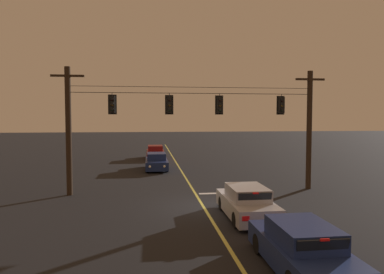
# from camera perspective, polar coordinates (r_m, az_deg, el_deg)

# --- Properties ---
(ground_plane) EXTENTS (180.00, 180.00, 0.00)m
(ground_plane) POSITION_cam_1_polar(r_m,az_deg,el_deg) (17.15, 1.88, -11.41)
(ground_plane) COLOR black
(lane_centre_stripe) EXTENTS (0.14, 60.00, 0.01)m
(lane_centre_stripe) POSITION_cam_1_polar(r_m,az_deg,el_deg) (26.29, -1.37, -6.27)
(lane_centre_stripe) COLOR #D1C64C
(lane_centre_stripe) RESTS_ON ground
(stop_bar_paint) EXTENTS (3.40, 0.36, 0.01)m
(stop_bar_paint) POSITION_cam_1_polar(r_m,az_deg,el_deg) (20.19, 6.01, -9.19)
(stop_bar_paint) COLOR silver
(stop_bar_paint) RESTS_ON ground
(signal_span_assembly) EXTENTS (15.87, 0.32, 7.14)m
(signal_span_assembly) POSITION_cam_1_polar(r_m,az_deg,el_deg) (19.98, 0.36, 1.44)
(signal_span_assembly) COLOR #2D2116
(signal_span_assembly) RESTS_ON ground
(traffic_light_leftmost) EXTENTS (0.48, 0.41, 1.22)m
(traffic_light_leftmost) POSITION_cam_1_polar(r_m,az_deg,el_deg) (19.90, -13.08, 5.29)
(traffic_light_leftmost) COLOR black
(traffic_light_left_inner) EXTENTS (0.48, 0.41, 1.22)m
(traffic_light_left_inner) POSITION_cam_1_polar(r_m,az_deg,el_deg) (19.83, -3.76, 5.38)
(traffic_light_left_inner) COLOR black
(traffic_light_centre) EXTENTS (0.48, 0.41, 1.22)m
(traffic_light_centre) POSITION_cam_1_polar(r_m,az_deg,el_deg) (20.22, 4.60, 5.33)
(traffic_light_centre) COLOR black
(traffic_light_right_inner) EXTENTS (0.48, 0.41, 1.22)m
(traffic_light_right_inner) POSITION_cam_1_polar(r_m,az_deg,el_deg) (21.30, 14.59, 5.13)
(traffic_light_right_inner) COLOR black
(car_waiting_near_lane) EXTENTS (1.80, 4.33, 1.39)m
(car_waiting_near_lane) POSITION_cam_1_polar(r_m,az_deg,el_deg) (15.34, 9.02, -10.71)
(car_waiting_near_lane) COLOR #A5A5AD
(car_waiting_near_lane) RESTS_ON ground
(car_oncoming_lead) EXTENTS (1.80, 4.42, 1.39)m
(car_oncoming_lead) POSITION_cam_1_polar(r_m,az_deg,el_deg) (28.96, -5.89, -4.12)
(car_oncoming_lead) COLOR navy
(car_oncoming_lead) RESTS_ON ground
(car_oncoming_trailing) EXTENTS (1.80, 4.42, 1.39)m
(car_oncoming_trailing) POSITION_cam_1_polar(r_m,az_deg,el_deg) (36.76, -6.09, -2.57)
(car_oncoming_trailing) COLOR maroon
(car_oncoming_trailing) RESTS_ON ground
(car_waiting_second_near) EXTENTS (1.80, 4.33, 1.39)m
(car_waiting_second_near) POSITION_cam_1_polar(r_m,az_deg,el_deg) (10.64, 17.67, -17.17)
(car_waiting_second_near) COLOR navy
(car_waiting_second_near) RESTS_ON ground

